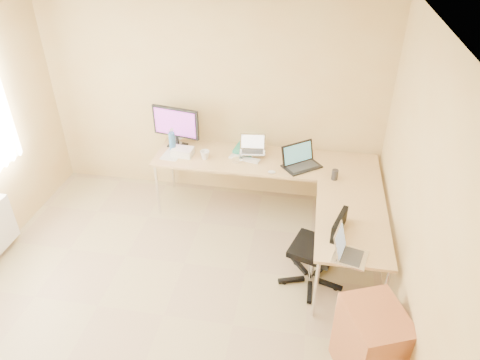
% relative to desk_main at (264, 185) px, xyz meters
% --- Properties ---
extents(floor, '(4.50, 4.50, 0.00)m').
position_rel_desk_main_xyz_m(floor, '(-0.72, -1.85, -0.36)').
color(floor, tan).
rests_on(floor, ground).
extents(ceiling, '(4.50, 4.50, 0.00)m').
position_rel_desk_main_xyz_m(ceiling, '(-0.72, -1.85, 2.24)').
color(ceiling, white).
rests_on(ceiling, ground).
extents(wall_back, '(4.50, 0.00, 4.50)m').
position_rel_desk_main_xyz_m(wall_back, '(-0.72, 0.40, 0.93)').
color(wall_back, '#D0B97E').
rests_on(wall_back, ground).
extents(wall_right, '(0.00, 4.50, 4.50)m').
position_rel_desk_main_xyz_m(wall_right, '(1.38, -1.85, 0.93)').
color(wall_right, '#D0B97E').
rests_on(wall_right, ground).
extents(desk_main, '(2.65, 0.70, 0.73)m').
position_rel_desk_main_xyz_m(desk_main, '(0.00, 0.00, 0.00)').
color(desk_main, tan).
rests_on(desk_main, ground).
extents(desk_return, '(0.70, 1.30, 0.73)m').
position_rel_desk_main_xyz_m(desk_return, '(0.98, -1.00, 0.00)').
color(desk_return, tan).
rests_on(desk_return, ground).
extents(monitor, '(0.63, 0.31, 0.52)m').
position_rel_desk_main_xyz_m(monitor, '(-1.13, 0.16, 0.62)').
color(monitor, black).
rests_on(monitor, desk_main).
extents(book_stack, '(0.28, 0.36, 0.05)m').
position_rel_desk_main_xyz_m(book_stack, '(-0.27, 0.20, 0.39)').
color(book_stack, '#258364').
rests_on(book_stack, desk_main).
extents(laptop_center, '(0.33, 0.27, 0.20)m').
position_rel_desk_main_xyz_m(laptop_center, '(-0.17, 0.06, 0.52)').
color(laptop_center, '#AAAAAA').
rests_on(laptop_center, desk_main).
extents(laptop_black, '(0.52, 0.50, 0.26)m').
position_rel_desk_main_xyz_m(laptop_black, '(0.44, -0.09, 0.50)').
color(laptop_black, black).
rests_on(laptop_black, desk_main).
extents(keyboard, '(0.39, 0.19, 0.02)m').
position_rel_desk_main_xyz_m(keyboard, '(-0.25, -0.04, 0.37)').
color(keyboard, silver).
rests_on(keyboard, desk_main).
extents(mouse, '(0.10, 0.08, 0.03)m').
position_rel_desk_main_xyz_m(mouse, '(0.11, -0.29, 0.38)').
color(mouse, white).
rests_on(mouse, desk_main).
extents(mug, '(0.12, 0.12, 0.11)m').
position_rel_desk_main_xyz_m(mug, '(-0.71, -0.10, 0.42)').
color(mug, white).
rests_on(mug, desk_main).
extents(cd_stack, '(0.13, 0.13, 0.03)m').
position_rel_desk_main_xyz_m(cd_stack, '(-0.32, -0.09, 0.38)').
color(cd_stack, white).
rests_on(cd_stack, desk_main).
extents(water_bottle, '(0.09, 0.09, 0.28)m').
position_rel_desk_main_xyz_m(water_bottle, '(-1.13, -0.03, 0.50)').
color(water_bottle, '#3367A0').
rests_on(water_bottle, desk_main).
extents(papers, '(0.24, 0.32, 0.01)m').
position_rel_desk_main_xyz_m(papers, '(-1.13, -0.07, 0.37)').
color(papers, silver).
rests_on(papers, desk_main).
extents(white_box, '(0.26, 0.20, 0.09)m').
position_rel_desk_main_xyz_m(white_box, '(-1.00, -0.06, 0.41)').
color(white_box, white).
rests_on(white_box, desk_main).
extents(desk_fan, '(0.24, 0.24, 0.25)m').
position_rel_desk_main_xyz_m(desk_fan, '(-1.13, 0.20, 0.49)').
color(desk_fan, beige).
rests_on(desk_fan, desk_main).
extents(black_cup, '(0.09, 0.09, 0.12)m').
position_rel_desk_main_xyz_m(black_cup, '(0.81, -0.30, 0.42)').
color(black_cup, '#262424').
rests_on(black_cup, desk_main).
extents(laptop_return, '(0.39, 0.34, 0.22)m').
position_rel_desk_main_xyz_m(laptop_return, '(0.93, -1.55, 0.48)').
color(laptop_return, silver).
rests_on(laptop_return, desk_return).
extents(office_chair, '(0.69, 0.69, 0.92)m').
position_rel_desk_main_xyz_m(office_chair, '(0.63, -1.15, 0.14)').
color(office_chair, black).
rests_on(office_chair, ground).
extents(cabinet, '(0.59, 0.65, 0.73)m').
position_rel_desk_main_xyz_m(cabinet, '(1.13, -2.13, -0.01)').
color(cabinet, brown).
rests_on(cabinet, ground).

